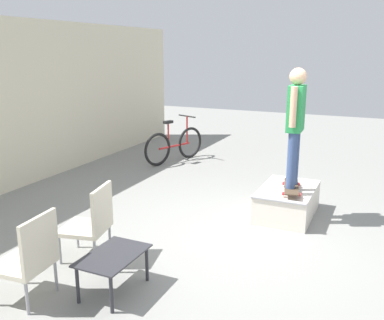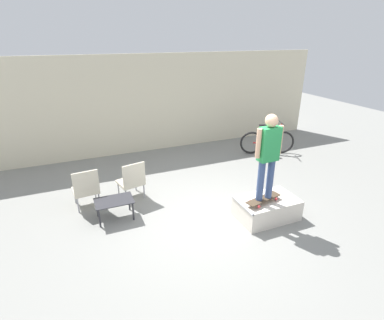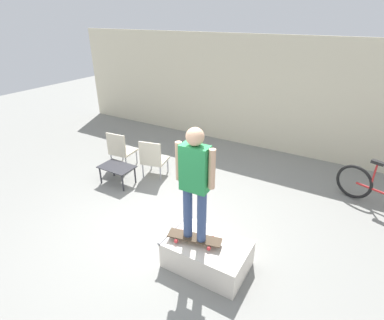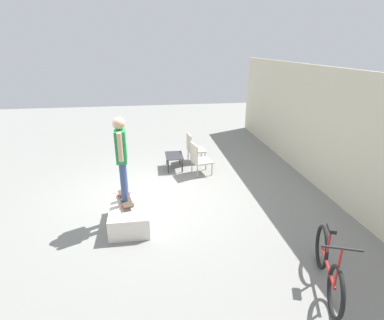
# 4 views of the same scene
# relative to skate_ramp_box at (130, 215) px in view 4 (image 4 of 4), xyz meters

# --- Properties ---
(ground_plane) EXTENTS (24.00, 24.00, 0.00)m
(ground_plane) POSITION_rel_skate_ramp_box_xyz_m (-1.15, 0.41, -0.22)
(ground_plane) COLOR gray
(house_wall_back) EXTENTS (12.00, 0.06, 3.00)m
(house_wall_back) POSITION_rel_skate_ramp_box_xyz_m (-1.15, 4.75, 1.28)
(house_wall_back) COLOR beige
(house_wall_back) RESTS_ON ground_plane
(skate_ramp_box) EXTENTS (1.22, 0.78, 0.46)m
(skate_ramp_box) POSITION_rel_skate_ramp_box_xyz_m (0.00, 0.00, 0.00)
(skate_ramp_box) COLOR silver
(skate_ramp_box) RESTS_ON ground_plane
(skateboard_on_ramp) EXTENTS (0.82, 0.37, 0.07)m
(skateboard_on_ramp) POSITION_rel_skate_ramp_box_xyz_m (-0.17, -0.08, 0.30)
(skateboard_on_ramp) COLOR #473828
(skateboard_on_ramp) RESTS_ON skate_ramp_box
(person_skater) EXTENTS (0.57, 0.24, 1.68)m
(person_skater) POSITION_rel_skate_ramp_box_xyz_m (-0.17, -0.08, 1.30)
(person_skater) COLOR #384C7A
(person_skater) RESTS_ON skateboard_on_ramp
(coffee_table) EXTENTS (0.76, 0.50, 0.42)m
(coffee_table) POSITION_rel_skate_ramp_box_xyz_m (-2.87, 1.16, 0.14)
(coffee_table) COLOR #2D2D33
(coffee_table) RESTS_ON ground_plane
(patio_chair_left) EXTENTS (0.57, 0.57, 0.92)m
(patio_chair_left) POSITION_rel_skate_ramp_box_xyz_m (-3.35, 1.81, 0.27)
(patio_chair_left) COLOR #99999E
(patio_chair_left) RESTS_ON ground_plane
(patio_chair_right) EXTENTS (0.62, 0.62, 0.92)m
(patio_chair_right) POSITION_rel_skate_ramp_box_xyz_m (-2.36, 1.81, 0.27)
(patio_chair_right) COLOR #99999E
(patio_chair_right) RESTS_ON ground_plane
(bicycle) EXTENTS (1.63, 0.71, 1.01)m
(bicycle) POSITION_rel_skate_ramp_box_xyz_m (2.16, 3.02, 0.17)
(bicycle) COLOR black
(bicycle) RESTS_ON ground_plane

